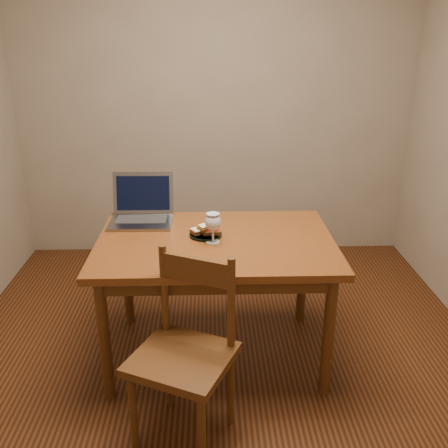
{
  "coord_description": "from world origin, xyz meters",
  "views": [
    {
      "loc": [
        -0.05,
        -2.47,
        1.81
      ],
      "look_at": [
        0.03,
        0.13,
        0.8
      ],
      "focal_mm": 40.0,
      "sensor_mm": 36.0,
      "label": 1
    }
  ],
  "objects_px": {
    "table": "(216,254)",
    "laptop": "(142,208)",
    "chair": "(184,345)",
    "plate": "(206,235)",
    "milk_glass": "(213,228)"
  },
  "relations": [
    {
      "from": "milk_glass",
      "to": "plate",
      "type": "bearing_deg",
      "value": 113.22
    },
    {
      "from": "chair",
      "to": "plate",
      "type": "xyz_separation_m",
      "value": [
        0.1,
        0.68,
        0.26
      ]
    },
    {
      "from": "table",
      "to": "laptop",
      "type": "bearing_deg",
      "value": 143.22
    },
    {
      "from": "milk_glass",
      "to": "laptop",
      "type": "height_order",
      "value": "laptop"
    },
    {
      "from": "milk_glass",
      "to": "table",
      "type": "bearing_deg",
      "value": 71.23
    },
    {
      "from": "chair",
      "to": "plate",
      "type": "bearing_deg",
      "value": 106.85
    },
    {
      "from": "table",
      "to": "laptop",
      "type": "height_order",
      "value": "laptop"
    },
    {
      "from": "table",
      "to": "plate",
      "type": "xyz_separation_m",
      "value": [
        -0.05,
        0.05,
        0.09
      ]
    },
    {
      "from": "table",
      "to": "milk_glass",
      "type": "xyz_separation_m",
      "value": [
        -0.01,
        -0.04,
        0.17
      ]
    },
    {
      "from": "chair",
      "to": "plate",
      "type": "relative_size",
      "value": 3.03
    },
    {
      "from": "plate",
      "to": "milk_glass",
      "type": "height_order",
      "value": "milk_glass"
    },
    {
      "from": "laptop",
      "to": "table",
      "type": "bearing_deg",
      "value": -36.17
    },
    {
      "from": "table",
      "to": "milk_glass",
      "type": "height_order",
      "value": "milk_glass"
    },
    {
      "from": "table",
      "to": "plate",
      "type": "distance_m",
      "value": 0.12
    },
    {
      "from": "chair",
      "to": "milk_glass",
      "type": "relative_size",
      "value": 3.26
    }
  ]
}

